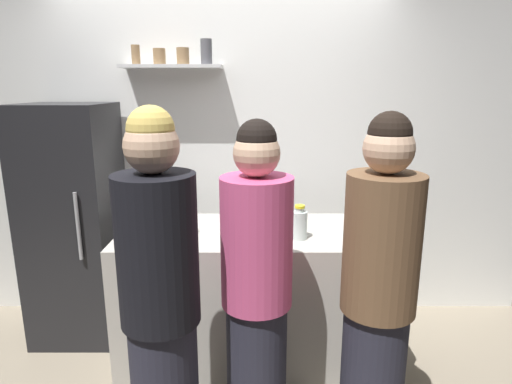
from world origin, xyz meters
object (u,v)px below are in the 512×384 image
(person_pink_top, at_px, (257,295))
(wine_bottle_pale_glass, at_px, (173,201))
(utensil_holder, at_px, (366,227))
(wine_bottle_green_glass, at_px, (181,219))
(wine_bottle_amber_glass, at_px, (147,228))
(person_blonde, at_px, (161,310))
(water_bottle_plastic, at_px, (299,224))
(person_brown_jacket, at_px, (377,300))
(refrigerator, at_px, (75,223))
(baking_pan, at_px, (269,219))

(person_pink_top, bearing_deg, wine_bottle_pale_glass, 160.67)
(utensil_holder, relative_size, wine_bottle_green_glass, 0.70)
(wine_bottle_amber_glass, distance_m, person_blonde, 0.68)
(water_bottle_plastic, height_order, person_brown_jacket, person_brown_jacket)
(wine_bottle_green_glass, distance_m, wine_bottle_amber_glass, 0.22)
(utensil_holder, height_order, person_blonde, person_blonde)
(utensil_holder, bearing_deg, person_pink_top, -138.32)
(refrigerator, xyz_separation_m, person_pink_top, (1.30, -1.05, -0.02))
(refrigerator, distance_m, person_blonde, 1.55)
(refrigerator, height_order, wine_bottle_amber_glass, refrigerator)
(person_blonde, bearing_deg, wine_bottle_pale_glass, 86.70)
(utensil_holder, xyz_separation_m, person_brown_jacket, (-0.11, -0.68, -0.13))
(wine_bottle_amber_glass, bearing_deg, utensil_holder, 8.09)
(utensil_holder, relative_size, person_blonde, 0.12)
(water_bottle_plastic, height_order, person_blonde, person_blonde)
(baking_pan, height_order, wine_bottle_pale_glass, wine_bottle_pale_glass)
(wine_bottle_amber_glass, bearing_deg, wine_bottle_green_glass, 40.23)
(baking_pan, relative_size, water_bottle_plastic, 1.65)
(water_bottle_plastic, relative_size, person_brown_jacket, 0.12)
(person_brown_jacket, bearing_deg, wine_bottle_amber_glass, 135.38)
(wine_bottle_pale_glass, xyz_separation_m, water_bottle_plastic, (0.83, -0.43, -0.02))
(utensil_holder, bearing_deg, wine_bottle_pale_glass, 163.38)
(wine_bottle_green_glass, bearing_deg, refrigerator, 149.44)
(wine_bottle_pale_glass, relative_size, person_brown_jacket, 0.18)
(wine_bottle_green_glass, height_order, person_blonde, person_blonde)
(wine_bottle_pale_glass, relative_size, person_pink_top, 0.19)
(wine_bottle_pale_glass, bearing_deg, utensil_holder, -16.62)
(wine_bottle_pale_glass, height_order, person_pink_top, person_pink_top)
(baking_pan, bearing_deg, person_blonde, -115.44)
(utensil_holder, xyz_separation_m, wine_bottle_green_glass, (-1.12, -0.04, 0.06))
(utensil_holder, distance_m, wine_bottle_green_glass, 1.12)
(utensil_holder, distance_m, person_pink_top, 0.90)
(water_bottle_plastic, bearing_deg, baking_pan, 119.47)
(wine_bottle_green_glass, distance_m, person_pink_top, 0.74)
(utensil_holder, bearing_deg, refrigerator, 166.80)
(person_brown_jacket, bearing_deg, person_blonde, 165.65)
(wine_bottle_pale_glass, xyz_separation_m, person_brown_jacket, (1.13, -1.05, -0.19))
(baking_pan, xyz_separation_m, person_blonde, (-0.50, -1.05, -0.08))
(refrigerator, relative_size, person_brown_jacket, 0.99)
(baking_pan, bearing_deg, wine_bottle_pale_glass, 168.97)
(baking_pan, bearing_deg, water_bottle_plastic, -60.53)
(refrigerator, xyz_separation_m, water_bottle_plastic, (1.56, -0.52, 0.16))
(wine_bottle_green_glass, xyz_separation_m, wine_bottle_amber_glass, (-0.17, -0.14, -0.01))
(utensil_holder, relative_size, wine_bottle_pale_glass, 0.68)
(wine_bottle_green_glass, distance_m, person_blonde, 0.78)
(wine_bottle_pale_glass, relative_size, water_bottle_plastic, 1.50)
(wine_bottle_amber_glass, xyz_separation_m, person_pink_top, (0.62, -0.41, -0.20))
(wine_bottle_amber_glass, height_order, person_blonde, person_blonde)
(wine_bottle_green_glass, bearing_deg, wine_bottle_pale_glass, 106.67)
(baking_pan, xyz_separation_m, wine_bottle_pale_glass, (-0.66, 0.13, 0.09))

